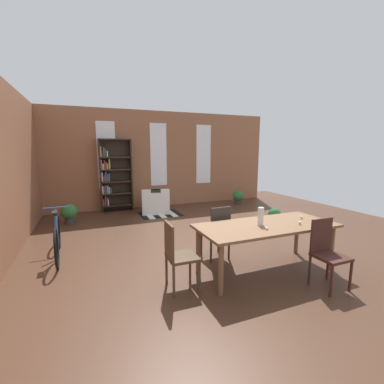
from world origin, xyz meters
The scene contains 20 objects.
ground_plane centered at (0.00, 0.00, 0.00)m, with size 10.87×10.87×0.00m, color #492D1E.
back_wall_brick centered at (0.00, 4.24, 1.57)m, with size 8.05×0.12×3.15m, color #975F41.
window_pane_0 centered at (-1.65, 4.17, 1.73)m, with size 0.55×0.02×2.05m, color white.
window_pane_1 centered at (0.00, 4.17, 1.73)m, with size 0.55×0.02×2.05m, color white.
window_pane_2 centered at (1.65, 4.17, 1.73)m, with size 0.55×0.02×2.05m, color white.
dining_table centered at (0.27, -1.16, 0.68)m, with size 2.20×0.95×0.76m.
vase_on_table centered at (0.15, -1.16, 0.90)m, with size 0.09×0.09×0.28m, color silver.
tealight_candle_0 centered at (0.74, -1.36, 0.78)m, with size 0.04×0.04×0.05m, color silver.
tealight_candle_1 centered at (0.10, -1.38, 0.78)m, with size 0.04×0.04×0.04m, color silver.
tealight_candle_2 centered at (1.02, -1.11, 0.78)m, with size 0.04×0.04×0.05m, color silver.
dining_chair_near_right centered at (0.77, -1.86, 0.51)m, with size 0.40×0.40×0.95m.
dining_chair_head_left centered at (-1.20, -1.16, 0.51)m, with size 0.41×0.41×0.95m.
dining_chair_far_left centered at (-0.22, -0.46, 0.51)m, with size 0.42×0.42×0.95m.
bookshelf_tall centered at (-1.49, 4.00, 1.12)m, with size 0.96×0.30×2.23m.
armchair_white centered at (-0.37, 3.28, 0.28)m, with size 0.93×0.93×0.75m.
bicycle_second centered at (-2.83, 0.71, 0.34)m, with size 0.44×1.69×0.88m.
potted_plant_by_shelf centered at (2.06, 0.78, 0.25)m, with size 0.32×0.32×0.45m.
potted_plant_corner centered at (2.65, 3.41, 0.27)m, with size 0.38×0.38×0.48m.
potted_plant_window centered at (-2.74, 2.95, 0.29)m, with size 0.40×0.40×0.52m.
striped_rug centered at (-0.29, 3.01, 0.00)m, with size 1.19×0.92×0.01m.
Camera 1 is at (-2.29, -4.34, 1.91)m, focal length 24.41 mm.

